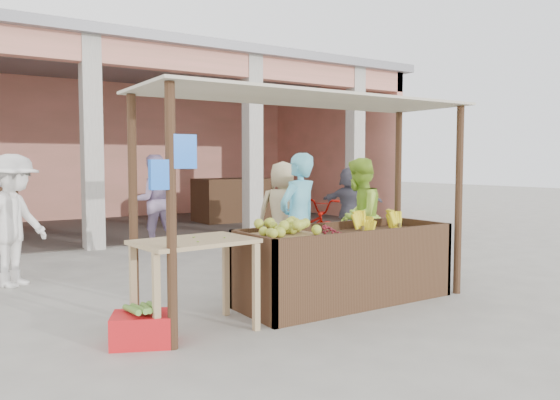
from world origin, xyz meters
TOP-DOWN VIEW (x-y plane):
  - ground at (0.00, 0.00)m, footprint 60.00×60.00m
  - market_building at (0.05, 8.93)m, footprint 14.40×6.40m
  - fruit_stall at (0.50, 0.00)m, footprint 2.60×0.95m
  - stall_awning at (-0.01, 0.06)m, footprint 4.09×1.35m
  - banana_heap at (1.01, -0.00)m, footprint 0.97×0.53m
  - melon_tray at (-0.32, 0.05)m, footprint 0.71×0.62m
  - berry_heap at (0.18, -0.01)m, footprint 0.44×0.36m
  - side_table at (-1.47, -0.07)m, footprint 1.18×0.85m
  - papaya_pile at (-1.47, -0.07)m, footprint 0.68×0.39m
  - red_crate at (-2.03, -0.19)m, footprint 0.67×0.59m
  - plantain_bundle at (-2.03, -0.19)m, footprint 0.44×0.31m
  - produce_sacks at (2.98, 5.28)m, footprint 0.80×0.50m
  - vendor_blue at (0.44, 0.89)m, footprint 0.82×0.69m
  - vendor_green at (1.58, 1.01)m, footprint 1.01×0.86m
  - motorcycle at (1.24, 1.97)m, footprint 1.33×2.24m
  - shopper_a at (-2.69, 3.02)m, footprint 1.31×1.29m
  - shopper_c at (1.20, 2.43)m, footprint 1.06×0.96m
  - shopper_d at (4.05, 4.14)m, footprint 1.13×1.63m
  - shopper_f at (0.06, 5.33)m, footprint 0.99×0.60m

SIDE VIEW (x-z plane):
  - ground at x=0.00m, z-range 0.00..0.00m
  - red_crate at x=-2.03m, z-range 0.00..0.29m
  - produce_sacks at x=2.98m, z-range 0.00..0.61m
  - plantain_bundle at x=-2.03m, z-range 0.29..0.38m
  - fruit_stall at x=0.50m, z-range 0.00..0.80m
  - motorcycle at x=1.24m, z-range 0.00..1.11m
  - side_table at x=-1.47m, z-range 0.31..1.21m
  - shopper_d at x=4.05m, z-range 0.00..1.63m
  - berry_heap at x=0.18m, z-range 0.80..0.94m
  - banana_heap at x=1.01m, z-range 0.80..0.98m
  - melon_tray at x=-0.32m, z-range 0.79..0.99m
  - vendor_green at x=1.58m, z-range 0.00..1.81m
  - shopper_c at x=1.20m, z-range 0.00..1.85m
  - vendor_blue at x=0.44m, z-range 0.00..1.89m
  - shopper_a at x=-2.69m, z-range 0.00..1.91m
  - shopper_f at x=0.06m, z-range 0.00..1.97m
  - papaya_pile at x=-1.47m, z-range 0.90..1.10m
  - stall_awning at x=-0.01m, z-range 0.78..3.17m
  - market_building at x=0.05m, z-range 0.60..4.80m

